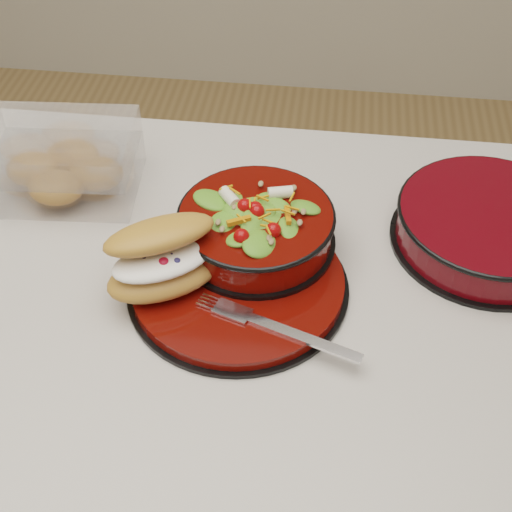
# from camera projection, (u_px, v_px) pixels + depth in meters

# --- Properties ---
(island_counter) EXTENTS (1.24, 0.74, 0.90)m
(island_counter) POSITION_uv_depth(u_px,v_px,m) (164.00, 470.00, 1.19)
(island_counter) COLOR white
(island_counter) RESTS_ON ground
(dinner_plate) EXTENTS (0.27, 0.27, 0.02)m
(dinner_plate) POSITION_uv_depth(u_px,v_px,m) (238.00, 284.00, 0.87)
(dinner_plate) COLOR black
(dinner_plate) RESTS_ON island_counter
(salad_bowl) EXTENTS (0.20, 0.20, 0.09)m
(salad_bowl) POSITION_uv_depth(u_px,v_px,m) (256.00, 223.00, 0.89)
(salad_bowl) COLOR black
(salad_bowl) RESTS_ON dinner_plate
(croissant) EXTENTS (0.16, 0.15, 0.08)m
(croissant) POSITION_uv_depth(u_px,v_px,m) (163.00, 258.00, 0.83)
(croissant) COLOR #BD7839
(croissant) RESTS_ON dinner_plate
(fork) EXTENTS (0.18, 0.08, 0.00)m
(fork) POSITION_uv_depth(u_px,v_px,m) (281.00, 329.00, 0.81)
(fork) COLOR silver
(fork) RESTS_ON dinner_plate
(pastry_box) EXTENTS (0.21, 0.16, 0.09)m
(pastry_box) POSITION_uv_depth(u_px,v_px,m) (63.00, 163.00, 0.99)
(pastry_box) COLOR white
(pastry_box) RESTS_ON island_counter
(extra_bowl) EXTENTS (0.25, 0.25, 0.05)m
(extra_bowl) POSITION_uv_depth(u_px,v_px,m) (489.00, 225.00, 0.92)
(extra_bowl) COLOR black
(extra_bowl) RESTS_ON island_counter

